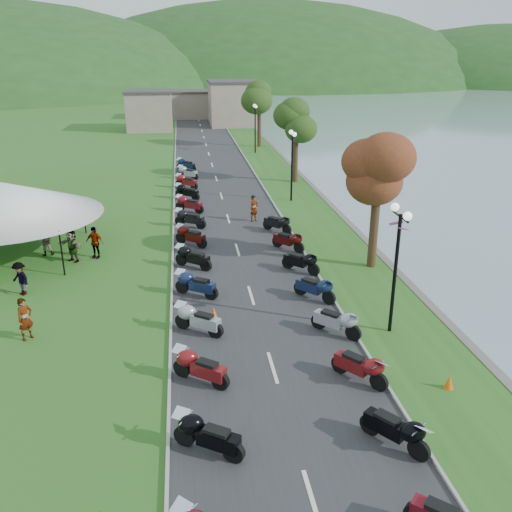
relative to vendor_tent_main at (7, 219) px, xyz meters
name	(u,v)px	position (x,y,z in m)	size (l,w,h in m)	color
road	(221,196)	(12.13, 11.08, -1.99)	(7.00, 120.00, 0.02)	#323234
hills_backdrop	(187,82)	(12.13, 171.08, -2.00)	(360.00, 120.00, 76.00)	#285621
far_building	(186,106)	(10.13, 56.08, 0.50)	(18.00, 16.00, 5.00)	gray
moto_row_left	(195,271)	(9.67, -4.97, -1.45)	(2.60, 53.61, 1.10)	#331411
moto_row_right	(360,367)	(14.87, -14.10, -1.45)	(2.60, 34.48, 1.10)	#331411
vendor_tent_main	(7,219)	(0.00, 0.00, 0.00)	(6.66, 6.66, 4.00)	white
tree_lakeside	(377,190)	(18.68, -4.22, 1.98)	(2.87, 2.87, 7.97)	#304F1A
pedestrian_a	(29,339)	(3.16, -9.65, -2.00)	(0.62, 0.45, 1.70)	slate
pedestrian_b	(47,255)	(1.82, -0.27, -2.00)	(0.80, 0.44, 1.64)	slate
pedestrian_c	(23,295)	(1.88, -5.42, -2.00)	(1.01, 0.42, 1.57)	slate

